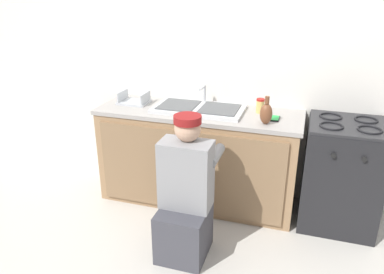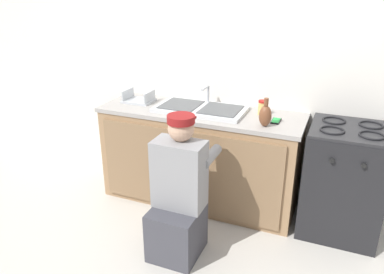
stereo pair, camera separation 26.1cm
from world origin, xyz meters
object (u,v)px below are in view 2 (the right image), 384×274
stove_range (343,180)px  cell_phone (276,121)px  condiment_jar (262,108)px  dish_rack_tray (139,99)px  plumber_person (179,199)px  vase_decorative (265,115)px  sink_double_basin (201,108)px

stove_range → cell_phone: stove_range is taller
cell_phone → condiment_jar: 0.21m
cell_phone → dish_rack_tray: size_ratio=0.50×
plumber_person → dish_rack_tray: plumber_person is taller
dish_rack_tray → vase_decorative: (1.26, -0.20, 0.07)m
sink_double_basin → dish_rack_tray: bearing=177.9°
plumber_person → sink_double_basin: bearing=99.6°
sink_double_basin → dish_rack_tray: size_ratio=2.86×
sink_double_basin → condiment_jar: (0.53, 0.10, 0.05)m
cell_phone → stove_range: bearing=3.2°
condiment_jar → vase_decorative: bearing=-72.9°
plumber_person → vase_decorative: (0.48, 0.61, 0.53)m
sink_double_basin → plumber_person: (0.13, -0.78, -0.46)m
dish_rack_tray → vase_decorative: 1.28m
stove_range → plumber_person: 1.37m
stove_range → cell_phone: 0.73m
plumber_person → stove_range: bearing=34.7°
dish_rack_tray → condiment_jar: (1.18, 0.07, 0.04)m
condiment_jar → vase_decorative: vase_decorative is taller
vase_decorative → plumber_person: bearing=-128.4°
sink_double_basin → plumber_person: 0.92m
sink_double_basin → vase_decorative: vase_decorative is taller
vase_decorative → condiment_jar: bearing=107.1°
dish_rack_tray → sink_double_basin: bearing=-2.1°
stove_range → plumber_person: (-1.13, -0.78, -0.00)m
stove_range → plumber_person: size_ratio=0.85×
plumber_person → cell_phone: bearing=53.9°
plumber_person → dish_rack_tray: (-0.78, 0.81, 0.47)m
cell_phone → dish_rack_tray: 1.33m
condiment_jar → sink_double_basin: bearing=-169.6°
stove_range → cell_phone: size_ratio=6.67×
stove_range → condiment_jar: 0.89m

